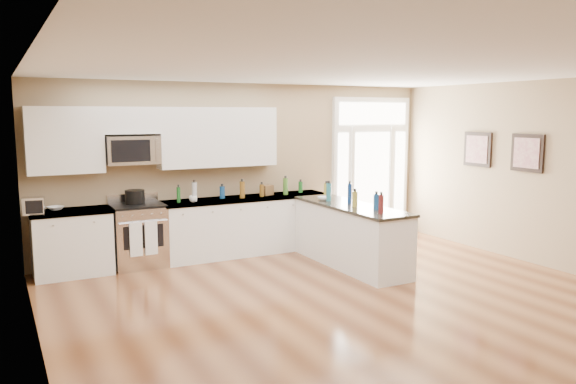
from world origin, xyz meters
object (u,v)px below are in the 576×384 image
at_px(kitchen_range, 139,235).
at_px(stockpot, 135,196).
at_px(toaster_oven, 33,206).
at_px(peninsula_cabinet, 350,237).

distance_m(kitchen_range, stockpot, 0.59).
bearing_deg(toaster_oven, stockpot, 16.66).
height_order(peninsula_cabinet, stockpot, stockpot).
height_order(peninsula_cabinet, kitchen_range, kitchen_range).
relative_size(peninsula_cabinet, toaster_oven, 8.44).
relative_size(stockpot, toaster_oven, 1.06).
bearing_deg(toaster_oven, peninsula_cabinet, -8.80).
bearing_deg(stockpot, toaster_oven, -171.93).
bearing_deg(peninsula_cabinet, stockpot, 151.77).
distance_m(peninsula_cabinet, kitchen_range, 3.20).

